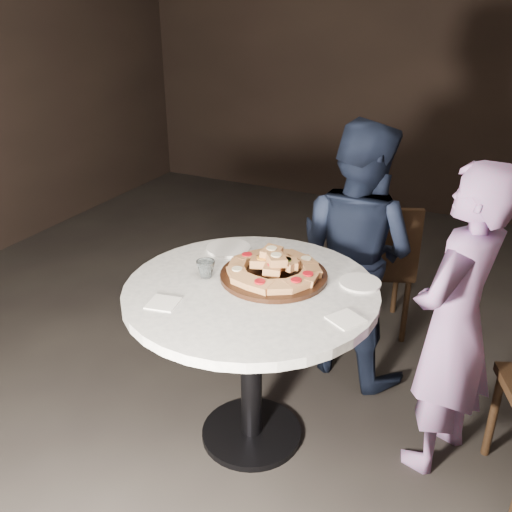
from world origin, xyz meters
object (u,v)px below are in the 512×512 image
(focaccia_pile, at_px, (274,267))
(diner_navy, at_px, (355,253))
(table, at_px, (251,318))
(water_glass, at_px, (206,269))
(chair_far, at_px, (378,260))
(diner_teal, at_px, (454,325))
(serving_board, at_px, (274,275))

(focaccia_pile, bearing_deg, diner_navy, 74.46)
(table, xyz_separation_m, water_glass, (-0.23, -0.00, 0.20))
(chair_far, relative_size, diner_navy, 0.62)
(table, bearing_deg, diner_teal, 18.57)
(water_glass, bearing_deg, table, 0.88)
(focaccia_pile, relative_size, water_glass, 5.04)
(focaccia_pile, bearing_deg, diner_teal, 11.06)
(table, height_order, diner_navy, diner_navy)
(focaccia_pile, xyz_separation_m, diner_teal, (0.78, 0.15, -0.18))
(water_glass, distance_m, diner_navy, 0.93)
(focaccia_pile, relative_size, chair_far, 0.48)
(table, distance_m, diner_navy, 0.83)
(serving_board, bearing_deg, diner_teal, 11.10)
(water_glass, bearing_deg, diner_teal, 14.97)
(focaccia_pile, height_order, diner_navy, diner_navy)
(water_glass, bearing_deg, diner_navy, 59.60)
(chair_far, relative_size, diner_teal, 0.62)
(serving_board, relative_size, water_glass, 5.66)
(chair_far, xyz_separation_m, diner_teal, (0.56, -0.91, 0.20))
(serving_board, xyz_separation_m, diner_teal, (0.79, 0.15, -0.13))
(table, relative_size, chair_far, 1.51)
(focaccia_pile, bearing_deg, water_glass, -154.93)
(serving_board, bearing_deg, table, -112.06)
(diner_navy, xyz_separation_m, diner_teal, (0.60, -0.51, -0.01))
(table, relative_size, focaccia_pile, 3.14)
(table, height_order, diner_teal, diner_teal)
(table, relative_size, diner_navy, 0.93)
(water_glass, relative_size, diner_teal, 0.06)
(chair_far, bearing_deg, focaccia_pile, 55.44)
(chair_far, bearing_deg, table, 54.17)
(serving_board, xyz_separation_m, diner_navy, (0.19, 0.66, -0.13))
(focaccia_pile, relative_size, diner_teal, 0.30)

